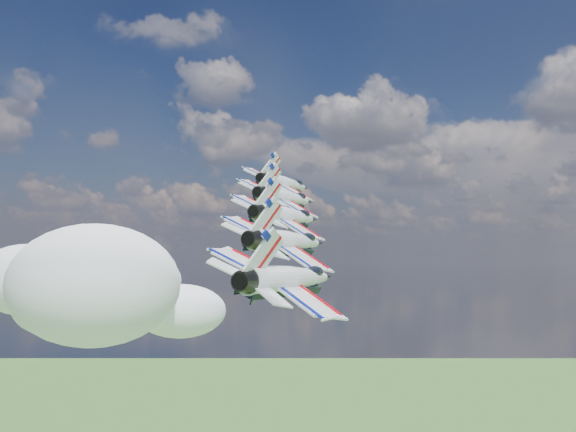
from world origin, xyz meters
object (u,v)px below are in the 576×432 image
Objects in this scene: jet_1 at (287,198)px; jet_2 at (288,216)px; jet_0 at (286,183)px; jet_3 at (290,241)px; jet_4 at (292,279)px.

jet_1 reaches higher than jet_2.
jet_1 is 1.00× the size of jet_2.
jet_3 is at bearing -61.72° from jet_0.
jet_4 is (21.18, -26.74, -9.80)m from jet_1.
jet_0 is 47.31m from jet_4.
jet_3 reaches higher than jet_4.
jet_1 reaches higher than jet_4.
jet_2 reaches higher than jet_4.
jet_3 is 1.00× the size of jet_4.
jet_3 is (7.06, -8.91, -3.27)m from jet_2.
jet_0 is 1.00× the size of jet_1.
jet_0 is 1.00× the size of jet_4.
jet_4 is at bearing -61.72° from jet_3.
jet_3 is 11.83m from jet_4.
jet_4 is (7.06, -8.91, -3.27)m from jet_3.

